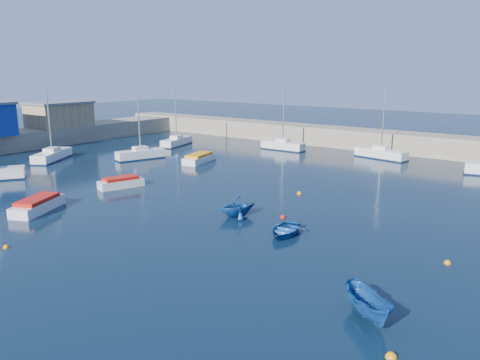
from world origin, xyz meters
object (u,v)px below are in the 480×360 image
Objects in this scene: brick_shed_a at (59,115)px; dinghy_center at (285,230)px; motorboat_1 at (121,182)px; sailboat_4 at (177,141)px; sailboat_5 at (283,145)px; sailboat_3 at (140,154)px; dinghy_left at (237,206)px; dinghy_right at (368,305)px; sailboat_2 at (52,155)px; motorboat_2 at (199,158)px; motorboat_0 at (38,205)px; sailboat_6 at (381,153)px.

dinghy_center is at bearing -16.87° from brick_shed_a.
dinghy_center is at bearing 11.12° from motorboat_1.
sailboat_5 is (14.34, 5.89, 0.05)m from sailboat_4.
dinghy_left is at bearing -7.73° from sailboat_3.
brick_shed_a reaches higher than dinghy_right.
sailboat_2 is 3.01× the size of dinghy_left.
sailboat_5 reaches higher than motorboat_2.
sailboat_4 is 1.61× the size of motorboat_0.
brick_shed_a is 60.50m from dinghy_right.
sailboat_2 reaches higher than dinghy_left.
sailboat_4 is at bearing 133.25° from motorboat_2.
motorboat_2 is (15.13, 9.65, -0.11)m from sailboat_2.
dinghy_left is at bearing -155.43° from sailboat_5.
sailboat_4 is 1.91× the size of motorboat_1.
motorboat_1 is (9.33, -10.68, -0.15)m from sailboat_3.
motorboat_1 is (17.38, -3.84, -0.14)m from sailboat_2.
sailboat_2 is 2.07× the size of motorboat_1.
sailboat_5 is at bearing 109.02° from sailboat_6.
motorboat_0 reaches higher than motorboat_2.
sailboat_5 is at bearing 19.84° from sailboat_2.
motorboat_1 is 19.06m from dinghy_center.
dinghy_center is at bearing -5.92° from sailboat_3.
sailboat_2 is at bearing 120.26° from motorboat_0.
sailboat_3 is at bearing 138.49° from sailboat_6.
sailboat_5 is 35.59m from motorboat_0.
sailboat_6 is 1.58× the size of motorboat_2.
dinghy_center is 5.21m from dinghy_left.
sailboat_2 reaches higher than motorboat_1.
motorboat_1 is 13.68m from motorboat_2.
motorboat_0 is (-13.40, -37.40, -0.12)m from sailboat_6.
brick_shed_a is 1.01× the size of sailboat_3.
dinghy_left reaches higher than motorboat_1.
motorboat_2 is at bearing 93.74° from dinghy_right.
dinghy_right is at bearing -50.77° from sailboat_4.
sailboat_5 reaches higher than sailboat_3.
sailboat_4 is at bearing 167.57° from dinghy_left.
sailboat_2 is at bearing -121.51° from sailboat_3.
sailboat_3 is at bearing -83.87° from sailboat_4.
sailboat_3 reaches higher than motorboat_2.
motorboat_2 is 26.22m from dinghy_center.
sailboat_6 reaches higher than sailboat_4.
motorboat_2 is at bearing -48.74° from sailboat_4.
dinghy_right is (36.80, -19.66, 0.03)m from sailboat_3.
sailboat_2 is at bearing -159.89° from motorboat_2.
sailboat_3 is 1.53× the size of motorboat_0.
sailboat_4 is 34.64m from dinghy_left.
brick_shed_a is 2.69× the size of dinghy_left.
sailboat_5 reaches higher than motorboat_0.
sailboat_3 is 10.97m from sailboat_4.
motorboat_0 is at bearing -122.19° from dinghy_left.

